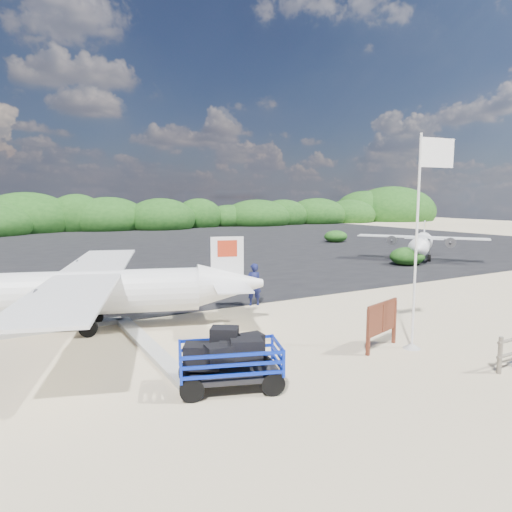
{
  "coord_description": "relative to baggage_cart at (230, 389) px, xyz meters",
  "views": [
    {
      "loc": [
        -8.28,
        -11.92,
        4.63
      ],
      "look_at": [
        1.66,
        5.71,
        2.02
      ],
      "focal_mm": 32.0,
      "sensor_mm": 36.0,
      "label": 1
    }
  ],
  "objects": [
    {
      "name": "baggage_cart",
      "position": [
        0.0,
        0.0,
        0.0
      ],
      "size": [
        2.99,
        2.28,
        1.32
      ],
      "primitive_type": null,
      "rotation": [
        0.0,
        0.0,
        -0.33
      ],
      "color": "#0D2BC4",
      "rests_on": "ground"
    },
    {
      "name": "signboard",
      "position": [
        5.36,
        0.38,
        0.0
      ],
      "size": [
        1.8,
        0.7,
        1.51
      ],
      "primitive_type": null,
      "rotation": [
        0.0,
        0.0,
        0.3
      ],
      "color": "brown",
      "rests_on": "ground"
    },
    {
      "name": "aircraft_large",
      "position": [
        14.21,
        22.17,
        0.0
      ],
      "size": [
        17.24,
        17.24,
        4.09
      ],
      "primitive_type": null,
      "rotation": [
        0.0,
        0.0,
        2.82
      ],
      "color": "#B2B2B2",
      "rests_on": "ground"
    },
    {
      "name": "crew_b",
      "position": [
        1.82,
        7.9,
        0.9
      ],
      "size": [
        1.02,
        0.89,
        1.79
      ],
      "primitive_type": "imported",
      "rotation": [
        0.0,
        0.0,
        3.41
      ],
      "color": "#121846",
      "rests_on": "ground"
    },
    {
      "name": "aircraft_small",
      "position": [
        -3.63,
        35.48,
        0.0
      ],
      "size": [
        10.45,
        10.45,
        2.69
      ],
      "primitive_type": null,
      "rotation": [
        0.0,
        0.0,
        3.78
      ],
      "color": "#B2B2B2",
      "rests_on": "ground"
    },
    {
      "name": "vegetation_band",
      "position": [
        3.63,
        57.39,
        0.0
      ],
      "size": [
        124.0,
        8.0,
        4.4
      ],
      "primitive_type": null,
      "color": "#B2B2B2",
      "rests_on": "ground"
    },
    {
      "name": "asphalt_apron",
      "position": [
        3.63,
        32.39,
        0.0
      ],
      "size": [
        90.0,
        50.0,
        0.04
      ],
      "primitive_type": null,
      "color": "#B2B2B2",
      "rests_on": "ground"
    },
    {
      "name": "flagpole",
      "position": [
        6.22,
        -0.05,
        0.0
      ],
      "size": [
        1.35,
        0.68,
        6.49
      ],
      "primitive_type": null,
      "rotation": [
        0.0,
        0.0,
        -0.11
      ],
      "color": "white",
      "rests_on": "ground"
    },
    {
      "name": "ground",
      "position": [
        3.63,
        2.39,
        0.0
      ],
      "size": [
        160.0,
        160.0,
        0.0
      ],
      "primitive_type": "plane",
      "color": "beige"
    },
    {
      "name": "crew_a",
      "position": [
        4.72,
        7.29,
        0.92
      ],
      "size": [
        0.73,
        0.55,
        1.83
      ],
      "primitive_type": "imported",
      "rotation": [
        0.0,
        0.0,
        2.96
      ],
      "color": "#121846",
      "rests_on": "ground"
    }
  ]
}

